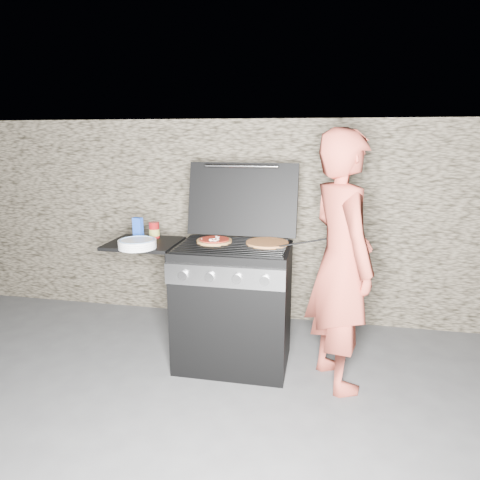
% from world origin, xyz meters
% --- Properties ---
extents(ground, '(50.00, 50.00, 0.00)m').
position_xyz_m(ground, '(0.00, 0.00, 0.00)').
color(ground, '#434343').
extents(stone_wall, '(8.00, 0.35, 1.80)m').
position_xyz_m(stone_wall, '(0.00, 1.05, 0.90)').
color(stone_wall, '#80735C').
rests_on(stone_wall, ground).
extents(gas_grill, '(1.34, 0.79, 0.91)m').
position_xyz_m(gas_grill, '(-0.25, 0.00, 0.46)').
color(gas_grill, black).
rests_on(gas_grill, ground).
extents(pizza_topped, '(0.28, 0.28, 0.03)m').
position_xyz_m(pizza_topped, '(-0.15, 0.06, 0.93)').
color(pizza_topped, '#DDB154').
rests_on(pizza_topped, gas_grill).
extents(pizza_plain, '(0.37, 0.37, 0.02)m').
position_xyz_m(pizza_plain, '(0.23, 0.08, 0.92)').
color(pizza_plain, '#E9914F').
rests_on(pizza_plain, gas_grill).
extents(sauce_jar, '(0.09, 0.09, 0.12)m').
position_xyz_m(sauce_jar, '(-0.64, 0.14, 0.96)').
color(sauce_jar, maroon).
rests_on(sauce_jar, gas_grill).
extents(blue_carton, '(0.08, 0.06, 0.15)m').
position_xyz_m(blue_carton, '(-0.77, 0.13, 0.98)').
color(blue_carton, blue).
rests_on(blue_carton, gas_grill).
extents(plate_stack, '(0.35, 0.35, 0.06)m').
position_xyz_m(plate_stack, '(-0.64, -0.18, 0.93)').
color(plate_stack, silver).
rests_on(plate_stack, gas_grill).
extents(person, '(0.63, 0.74, 1.71)m').
position_xyz_m(person, '(0.74, -0.09, 0.85)').
color(person, '#AE4232').
rests_on(person, ground).
extents(tongs, '(0.45, 0.08, 0.09)m').
position_xyz_m(tongs, '(0.50, 0.00, 0.96)').
color(tongs, black).
rests_on(tongs, gas_grill).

